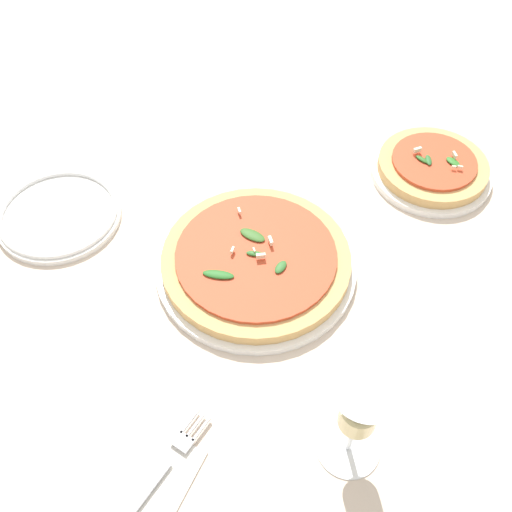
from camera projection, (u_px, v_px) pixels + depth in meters
The scene contains 7 objects.
ground_plane at pixel (280, 269), 0.92m from camera, with size 6.00×6.00×0.00m, color beige.
pizza_arugula_main at pixel (256, 261), 0.91m from camera, with size 0.31×0.31×0.05m.
pizza_personal_side at pixel (432, 168), 1.04m from camera, with size 0.21×0.21×0.05m.
wine_glass at pixel (360, 409), 0.66m from camera, with size 0.08×0.08×0.17m.
napkin at pixel (152, 485), 0.71m from camera, with size 0.13×0.09×0.01m.
fork at pixel (155, 479), 0.71m from camera, with size 0.20×0.05×0.00m.
side_plate_white at pixel (59, 215), 0.98m from camera, with size 0.20×0.20×0.02m.
Camera 1 is at (-0.53, -0.18, 0.73)m, focal length 42.00 mm.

